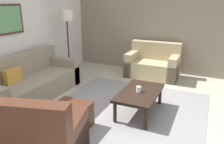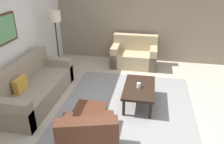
{
  "view_description": "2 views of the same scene",
  "coord_description": "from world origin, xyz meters",
  "px_view_note": "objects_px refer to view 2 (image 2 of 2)",
  "views": [
    {
      "loc": [
        -3.11,
        -1.28,
        1.95
      ],
      "look_at": [
        0.26,
        0.26,
        0.74
      ],
      "focal_mm": 35.75,
      "sensor_mm": 36.0,
      "label": 1
    },
    {
      "loc": [
        -3.72,
        -0.4,
        2.67
      ],
      "look_at": [
        0.03,
        0.29,
        0.87
      ],
      "focal_mm": 35.44,
      "sensor_mm": 36.0,
      "label": 2
    }
  ],
  "objects_px": {
    "coffee_table": "(139,89)",
    "cup": "(139,85)",
    "ottoman": "(90,118)",
    "couch_main": "(31,88)",
    "lamp_standing": "(55,23)",
    "framed_artwork": "(5,29)",
    "couch_loveseat": "(134,55)"
  },
  "relations": [
    {
      "from": "couch_loveseat",
      "to": "cup",
      "type": "height_order",
      "value": "couch_loveseat"
    },
    {
      "from": "couch_main",
      "to": "ottoman",
      "type": "distance_m",
      "value": 1.65
    },
    {
      "from": "cup",
      "to": "framed_artwork",
      "type": "relative_size",
      "value": 0.14
    },
    {
      "from": "coffee_table",
      "to": "framed_artwork",
      "type": "distance_m",
      "value": 3.0
    },
    {
      "from": "cup",
      "to": "framed_artwork",
      "type": "xyz_separation_m",
      "value": [
        -0.16,
        2.72,
        1.1
      ]
    },
    {
      "from": "couch_main",
      "to": "coffee_table",
      "type": "distance_m",
      "value": 2.34
    },
    {
      "from": "couch_loveseat",
      "to": "coffee_table",
      "type": "height_order",
      "value": "couch_loveseat"
    },
    {
      "from": "couch_main",
      "to": "coffee_table",
      "type": "bearing_deg",
      "value": -82.81
    },
    {
      "from": "couch_loveseat",
      "to": "ottoman",
      "type": "xyz_separation_m",
      "value": [
        -3.06,
        0.52,
        -0.1
      ]
    },
    {
      "from": "coffee_table",
      "to": "framed_artwork",
      "type": "relative_size",
      "value": 1.56
    },
    {
      "from": "couch_main",
      "to": "coffee_table",
      "type": "relative_size",
      "value": 1.99
    },
    {
      "from": "lamp_standing",
      "to": "coffee_table",
      "type": "bearing_deg",
      "value": -116.2
    },
    {
      "from": "couch_main",
      "to": "lamp_standing",
      "type": "relative_size",
      "value": 1.28
    },
    {
      "from": "ottoman",
      "to": "coffee_table",
      "type": "bearing_deg",
      "value": -40.44
    },
    {
      "from": "coffee_table",
      "to": "framed_artwork",
      "type": "xyz_separation_m",
      "value": [
        -0.19,
        2.74,
        1.2
      ]
    },
    {
      "from": "ottoman",
      "to": "coffee_table",
      "type": "xyz_separation_m",
      "value": [
        0.96,
        -0.82,
        0.16
      ]
    },
    {
      "from": "couch_loveseat",
      "to": "lamp_standing",
      "type": "height_order",
      "value": "lamp_standing"
    },
    {
      "from": "coffee_table",
      "to": "framed_artwork",
      "type": "bearing_deg",
      "value": 93.99
    },
    {
      "from": "ottoman",
      "to": "cup",
      "type": "relative_size",
      "value": 5.53
    },
    {
      "from": "couch_loveseat",
      "to": "framed_artwork",
      "type": "height_order",
      "value": "framed_artwork"
    },
    {
      "from": "coffee_table",
      "to": "cup",
      "type": "relative_size",
      "value": 10.86
    },
    {
      "from": "framed_artwork",
      "to": "coffee_table",
      "type": "bearing_deg",
      "value": -86.01
    },
    {
      "from": "framed_artwork",
      "to": "ottoman",
      "type": "bearing_deg",
      "value": -111.86
    },
    {
      "from": "lamp_standing",
      "to": "framed_artwork",
      "type": "height_order",
      "value": "framed_artwork"
    },
    {
      "from": "couch_loveseat",
      "to": "cup",
      "type": "distance_m",
      "value": 2.16
    },
    {
      "from": "ottoman",
      "to": "couch_loveseat",
      "type": "bearing_deg",
      "value": -9.68
    },
    {
      "from": "couch_main",
      "to": "couch_loveseat",
      "type": "relative_size",
      "value": 1.68
    },
    {
      "from": "cup",
      "to": "couch_loveseat",
      "type": "bearing_deg",
      "value": 7.56
    },
    {
      "from": "couch_main",
      "to": "cup",
      "type": "relative_size",
      "value": 21.62
    },
    {
      "from": "lamp_standing",
      "to": "framed_artwork",
      "type": "xyz_separation_m",
      "value": [
        -1.3,
        0.48,
        0.15
      ]
    },
    {
      "from": "couch_main",
      "to": "ottoman",
      "type": "xyz_separation_m",
      "value": [
        -0.67,
        -1.5,
        -0.1
      ]
    },
    {
      "from": "framed_artwork",
      "to": "couch_main",
      "type": "bearing_deg",
      "value": -103.7
    }
  ]
}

